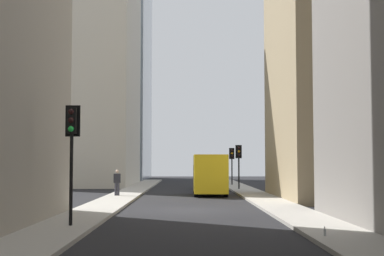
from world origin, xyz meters
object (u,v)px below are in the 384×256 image
(traffic_light_foreground, at_px, (72,136))
(delivery_truck, at_px, (210,175))
(traffic_light_midblock, at_px, (239,157))
(traffic_light_far_junction, at_px, (232,158))
(sedan_white, at_px, (205,181))
(pedestrian, at_px, (117,181))
(discarded_bottle, at_px, (325,232))

(traffic_light_foreground, bearing_deg, delivery_truck, -15.48)
(traffic_light_midblock, distance_m, traffic_light_far_junction, 9.16)
(sedan_white, bearing_deg, traffic_light_foreground, 169.34)
(traffic_light_far_junction, bearing_deg, traffic_light_midblock, 178.93)
(sedan_white, relative_size, pedestrian, 2.54)
(delivery_truck, xyz_separation_m, traffic_light_midblock, (6.58, -2.70, 1.34))
(traffic_light_midblock, xyz_separation_m, pedestrian, (-9.20, 8.93, -1.74))
(traffic_light_foreground, height_order, pedestrian, traffic_light_foreground)
(traffic_light_foreground, bearing_deg, traffic_light_midblock, -17.20)
(sedan_white, relative_size, traffic_light_midblock, 1.19)
(sedan_white, distance_m, traffic_light_midblock, 4.57)
(pedestrian, bearing_deg, traffic_light_far_junction, -26.37)
(traffic_light_far_junction, bearing_deg, pedestrian, 153.63)
(pedestrian, height_order, discarded_bottle, pedestrian)
(traffic_light_midblock, bearing_deg, traffic_light_far_junction, -1.07)
(delivery_truck, height_order, pedestrian, delivery_truck)
(sedan_white, height_order, discarded_bottle, sedan_white)
(delivery_truck, relative_size, pedestrian, 3.82)
(traffic_light_far_junction, bearing_deg, sedan_white, 155.01)
(discarded_bottle, bearing_deg, traffic_light_foreground, 70.92)
(traffic_light_midblock, xyz_separation_m, discarded_bottle, (-29.73, 0.24, -2.55))
(sedan_white, bearing_deg, delivery_truck, -180.00)
(delivery_truck, distance_m, sedan_white, 9.62)
(traffic_light_foreground, xyz_separation_m, traffic_light_far_junction, (36.09, -8.51, -0.41))
(sedan_white, height_order, traffic_light_midblock, traffic_light_midblock)
(delivery_truck, xyz_separation_m, discarded_bottle, (-23.15, -2.46, -1.21))
(traffic_light_midblock, bearing_deg, discarded_bottle, 179.53)
(pedestrian, distance_m, discarded_bottle, 22.31)
(pedestrian, bearing_deg, traffic_light_foreground, -178.08)
(sedan_white, distance_m, traffic_light_far_junction, 7.13)
(delivery_truck, relative_size, traffic_light_midblock, 1.78)
(traffic_light_foreground, bearing_deg, pedestrian, 1.92)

